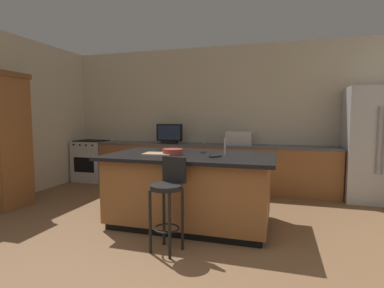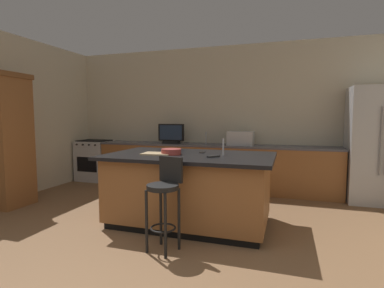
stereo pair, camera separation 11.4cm
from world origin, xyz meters
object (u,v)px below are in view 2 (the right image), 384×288
range_oven (95,160)px  cell_phone (203,152)px  cabinet_tower (7,138)px  fruit_bowl (171,152)px  tv_remote (213,156)px  tv_monitor (171,134)px  microwave (241,138)px  bar_stool_center (165,195)px  refrigerator (376,145)px  kitchen_island (189,188)px  cutting_board (157,154)px

range_oven → cell_phone: (3.03, -1.73, 0.49)m
cabinet_tower → cell_phone: 3.16m
cabinet_tower → fruit_bowl: bearing=1.0°
range_oven → tv_remote: 3.96m
tv_monitor → microwave: bearing=2.1°
cabinet_tower → fruit_bowl: size_ratio=8.02×
range_oven → cabinet_tower: (-0.10, -2.11, 0.64)m
bar_stool_center → tv_remote: bar_stool_center is taller
fruit_bowl → cell_phone: (0.34, 0.33, -0.03)m
range_oven → bar_stool_center: size_ratio=0.91×
refrigerator → tv_monitor: bearing=179.8°
kitchen_island → tv_remote: 0.63m
cutting_board → bar_stool_center: bearing=-60.4°
range_oven → refrigerator: bearing=-0.7°
bar_stool_center → fruit_bowl: fruit_bowl is taller
range_oven → microwave: 3.35m
refrigerator → microwave: size_ratio=4.02×
bar_stool_center → cell_phone: bar_stool_center is taller
tv_remote → refrigerator: bearing=82.3°
microwave → cell_phone: 1.76m
range_oven → cutting_board: size_ratio=2.38×
refrigerator → tv_remote: size_ratio=11.36×
range_oven → tv_monitor: size_ratio=1.67×
tv_monitor → cutting_board: tv_monitor is taller
tv_monitor → tv_remote: 2.53m
cabinet_tower → cutting_board: cabinet_tower is taller
kitchen_island → refrigerator: bearing=35.8°
bar_stool_center → cell_phone: 1.15m
microwave → fruit_bowl: bearing=-106.3°
tv_monitor → tv_remote: size_ratio=3.22×
tv_remote → tv_monitor: bearing=163.5°
refrigerator → bar_stool_center: 3.83m
kitchen_island → tv_monitor: (-1.03, 1.92, 0.60)m
fruit_bowl → cell_phone: fruit_bowl is taller
cell_phone → tv_remote: tv_remote is taller
refrigerator → cell_phone: 3.03m
refrigerator → microwave: refrigerator is taller
cell_phone → tv_remote: size_ratio=0.88×
cell_phone → cutting_board: (-0.52, -0.37, 0.01)m
range_oven → cutting_board: 3.32m
bar_stool_center → tv_remote: size_ratio=5.90×
tv_remote → microwave: bearing=129.5°
tv_monitor → tv_remote: (1.41, -2.10, -0.13)m
bar_stool_center → cutting_board: (-0.41, 0.72, 0.34)m
range_oven → fruit_bowl: 3.43m
microwave → tv_monitor: (-1.41, -0.05, 0.05)m
cabinet_tower → bar_stool_center: cabinet_tower is taller
tv_remote → kitchen_island: bearing=-166.1°
microwave → tv_monitor: 1.42m
fruit_bowl → cell_phone: 0.47m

